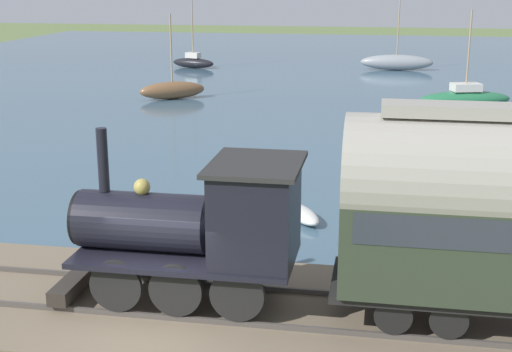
{
  "coord_description": "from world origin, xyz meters",
  "views": [
    {
      "loc": [
        -12.69,
        -4.35,
        7.33
      ],
      "look_at": [
        5.57,
        -1.11,
        2.15
      ],
      "focal_mm": 50.0,
      "sensor_mm": 36.0,
      "label": 1
    }
  ],
  "objects_px": {
    "sailboat_green": "(465,98)",
    "steam_locomotive": "(204,222)",
    "sailboat_brown": "(172,90)",
    "sailboat_black": "(193,62)",
    "rowboat_near_shore": "(301,214)",
    "sailboat_gray": "(397,62)"
  },
  "relations": [
    {
      "from": "sailboat_green",
      "to": "sailboat_black",
      "type": "relative_size",
      "value": 0.76
    },
    {
      "from": "steam_locomotive",
      "to": "sailboat_brown",
      "type": "distance_m",
      "value": 30.17
    },
    {
      "from": "sailboat_green",
      "to": "sailboat_brown",
      "type": "distance_m",
      "value": 17.68
    },
    {
      "from": "sailboat_gray",
      "to": "sailboat_green",
      "type": "height_order",
      "value": "sailboat_gray"
    },
    {
      "from": "steam_locomotive",
      "to": "sailboat_black",
      "type": "relative_size",
      "value": 0.71
    },
    {
      "from": "sailboat_brown",
      "to": "sailboat_black",
      "type": "bearing_deg",
      "value": -22.29
    },
    {
      "from": "sailboat_black",
      "to": "rowboat_near_shore",
      "type": "xyz_separation_m",
      "value": [
        -37.2,
        -13.41,
        -0.33
      ]
    },
    {
      "from": "sailboat_green",
      "to": "sailboat_brown",
      "type": "relative_size",
      "value": 1.09
    },
    {
      "from": "sailboat_green",
      "to": "sailboat_black",
      "type": "distance_m",
      "value": 25.72
    },
    {
      "from": "steam_locomotive",
      "to": "rowboat_near_shore",
      "type": "height_order",
      "value": "steam_locomotive"
    },
    {
      "from": "sailboat_green",
      "to": "sailboat_brown",
      "type": "bearing_deg",
      "value": 73.61
    },
    {
      "from": "sailboat_gray",
      "to": "rowboat_near_shore",
      "type": "height_order",
      "value": "sailboat_gray"
    },
    {
      "from": "sailboat_green",
      "to": "steam_locomotive",
      "type": "bearing_deg",
      "value": 146.97
    },
    {
      "from": "steam_locomotive",
      "to": "sailboat_gray",
      "type": "height_order",
      "value": "sailboat_gray"
    },
    {
      "from": "sailboat_green",
      "to": "sailboat_black",
      "type": "bearing_deg",
      "value": 36.17
    },
    {
      "from": "steam_locomotive",
      "to": "sailboat_green",
      "type": "xyz_separation_m",
      "value": [
        28.76,
        -8.41,
        -1.74
      ]
    },
    {
      "from": "rowboat_near_shore",
      "to": "sailboat_black",
      "type": "bearing_deg",
      "value": 79.56
    },
    {
      "from": "steam_locomotive",
      "to": "sailboat_green",
      "type": "relative_size",
      "value": 0.93
    },
    {
      "from": "steam_locomotive",
      "to": "rowboat_near_shore",
      "type": "distance_m",
      "value": 7.5
    },
    {
      "from": "sailboat_black",
      "to": "steam_locomotive",
      "type": "bearing_deg",
      "value": -149.12
    },
    {
      "from": "sailboat_green",
      "to": "rowboat_near_shore",
      "type": "relative_size",
      "value": 2.61
    },
    {
      "from": "sailboat_gray",
      "to": "sailboat_black",
      "type": "height_order",
      "value": "sailboat_black"
    }
  ]
}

